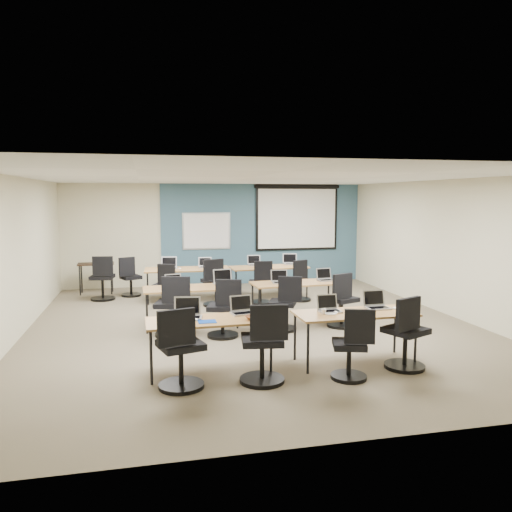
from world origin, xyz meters
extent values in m
cube|color=#6B6354|center=(0.00, 0.00, 0.00)|extent=(8.00, 9.00, 0.02)
cube|color=white|center=(0.00, 0.00, 2.70)|extent=(8.00, 9.00, 0.02)
cube|color=beige|center=(0.00, 4.50, 1.35)|extent=(8.00, 0.04, 2.70)
cube|color=beige|center=(0.00, -4.50, 1.35)|extent=(8.00, 0.04, 2.70)
cube|color=beige|center=(-4.00, 0.00, 1.35)|extent=(0.04, 9.00, 2.70)
cube|color=beige|center=(4.00, 0.00, 1.35)|extent=(0.04, 9.00, 2.70)
cube|color=#3D5977|center=(1.25, 4.47, 1.35)|extent=(5.50, 0.04, 2.70)
cube|color=silver|center=(-0.30, 4.43, 1.45)|extent=(1.28, 0.02, 0.98)
cube|color=white|center=(-0.30, 4.42, 1.45)|extent=(1.20, 0.02, 0.90)
cube|color=black|center=(2.20, 4.41, 1.80)|extent=(2.32, 0.03, 1.82)
cube|color=white|center=(2.20, 4.40, 1.76)|extent=(2.20, 0.02, 1.62)
cylinder|color=black|center=(2.20, 4.40, 2.64)|extent=(2.40, 0.10, 0.10)
cube|color=#A27643|center=(-1.09, -2.27, 0.71)|extent=(1.67, 0.70, 0.03)
cylinder|color=black|center=(-1.87, -2.56, 0.35)|extent=(0.04, 0.04, 0.70)
cylinder|color=black|center=(-0.32, -2.56, 0.35)|extent=(0.04, 0.04, 0.70)
cylinder|color=black|center=(-1.87, -1.99, 0.35)|extent=(0.04, 0.04, 0.70)
cylinder|color=black|center=(-0.32, -1.99, 0.35)|extent=(0.04, 0.04, 0.70)
cube|color=brown|center=(0.97, -2.32, 0.71)|extent=(1.70, 0.71, 0.03)
cylinder|color=black|center=(0.18, -2.62, 0.35)|extent=(0.04, 0.04, 0.70)
cylinder|color=black|center=(1.76, -2.62, 0.35)|extent=(0.04, 0.04, 0.70)
cylinder|color=black|center=(0.18, -2.03, 0.35)|extent=(0.04, 0.04, 0.70)
cylinder|color=black|center=(1.76, -2.03, 0.35)|extent=(0.04, 0.04, 0.70)
cube|color=brown|center=(-1.11, 0.17, 0.71)|extent=(1.71, 0.71, 0.03)
cylinder|color=black|center=(-1.91, -0.13, 0.35)|extent=(0.04, 0.04, 0.70)
cylinder|color=black|center=(-0.32, -0.13, 0.35)|extent=(0.04, 0.04, 0.70)
cylinder|color=black|center=(-1.91, 0.46, 0.35)|extent=(0.04, 0.04, 0.70)
cylinder|color=black|center=(-0.32, 0.46, 0.35)|extent=(0.04, 0.04, 0.70)
cube|color=brown|center=(0.89, 0.24, 0.71)|extent=(1.68, 0.70, 0.03)
cylinder|color=black|center=(0.10, -0.05, 0.35)|extent=(0.04, 0.04, 0.70)
cylinder|color=black|center=(1.67, -0.05, 0.35)|extent=(0.04, 0.04, 0.70)
cylinder|color=black|center=(0.10, 0.53, 0.35)|extent=(0.04, 0.04, 0.70)
cylinder|color=black|center=(1.67, 0.53, 0.35)|extent=(0.04, 0.04, 0.70)
cube|color=olive|center=(-0.98, 2.56, 0.71)|extent=(1.91, 0.80, 0.03)
cylinder|color=black|center=(-1.87, 2.22, 0.35)|extent=(0.04, 0.04, 0.70)
cylinder|color=black|center=(-0.08, 2.22, 0.35)|extent=(0.04, 0.04, 0.70)
cylinder|color=black|center=(-1.87, 2.90, 0.35)|extent=(0.04, 0.04, 0.70)
cylinder|color=black|center=(-0.08, 2.90, 0.35)|extent=(0.04, 0.04, 0.70)
cube|color=brown|center=(0.92, 2.47, 0.71)|extent=(1.80, 0.75, 0.03)
cylinder|color=black|center=(0.08, 2.16, 0.35)|extent=(0.04, 0.04, 0.70)
cylinder|color=black|center=(1.76, 2.16, 0.35)|extent=(0.04, 0.04, 0.70)
cylinder|color=black|center=(0.08, 2.79, 0.35)|extent=(0.04, 0.04, 0.70)
cylinder|color=black|center=(1.76, 2.79, 0.35)|extent=(0.04, 0.04, 0.70)
cube|color=#B7B7C0|center=(-1.36, -2.16, 0.74)|extent=(0.36, 0.26, 0.02)
cube|color=black|center=(-1.36, -2.18, 0.75)|extent=(0.31, 0.15, 0.00)
cube|color=#B7B7C0|center=(-1.36, -2.02, 0.88)|extent=(0.36, 0.07, 0.25)
cube|color=black|center=(-1.36, -2.03, 0.88)|extent=(0.32, 0.05, 0.20)
ellipsoid|color=white|center=(-1.28, -2.29, 0.74)|extent=(0.08, 0.11, 0.04)
cylinder|color=black|center=(-1.51, -2.74, 0.03)|extent=(0.57, 0.57, 0.05)
cylinder|color=black|center=(-1.51, -2.74, 0.25)|extent=(0.06, 0.06, 0.50)
cube|color=black|center=(-1.51, -2.74, 0.54)|extent=(0.50, 0.50, 0.08)
cube|color=black|center=(-1.57, -2.96, 0.82)|extent=(0.46, 0.06, 0.44)
cube|color=silver|center=(-0.60, -2.08, 0.74)|extent=(0.32, 0.23, 0.02)
cube|color=black|center=(-0.60, -2.10, 0.75)|extent=(0.27, 0.14, 0.00)
cube|color=silver|center=(-0.60, -1.95, 0.86)|extent=(0.32, 0.06, 0.22)
cube|color=black|center=(-0.60, -1.96, 0.86)|extent=(0.28, 0.04, 0.18)
ellipsoid|color=white|center=(-0.25, -2.26, 0.74)|extent=(0.08, 0.11, 0.04)
cylinder|color=black|center=(-0.49, -2.77, 0.03)|extent=(0.58, 0.58, 0.05)
cylinder|color=black|center=(-0.49, -2.77, 0.26)|extent=(0.06, 0.06, 0.51)
cube|color=black|center=(-0.49, -2.77, 0.55)|extent=(0.51, 0.51, 0.08)
cube|color=black|center=(-0.46, -3.00, 0.83)|extent=(0.47, 0.06, 0.44)
cube|color=#BEBEBE|center=(0.63, -2.23, 0.74)|extent=(0.31, 0.22, 0.02)
cube|color=black|center=(0.63, -2.25, 0.75)|extent=(0.26, 0.13, 0.00)
cube|color=#BEBEBE|center=(0.63, -2.11, 0.86)|extent=(0.31, 0.06, 0.21)
cube|color=black|center=(0.63, -2.12, 0.86)|extent=(0.27, 0.04, 0.17)
ellipsoid|color=white|center=(0.69, -2.31, 0.74)|extent=(0.06, 0.10, 0.03)
cylinder|color=black|center=(0.64, -2.91, 0.03)|extent=(0.47, 0.47, 0.05)
cylinder|color=black|center=(0.64, -2.91, 0.21)|extent=(0.06, 0.06, 0.42)
cube|color=black|center=(0.64, -2.91, 0.46)|extent=(0.42, 0.42, 0.08)
cube|color=black|center=(0.70, -3.09, 0.74)|extent=(0.38, 0.06, 0.44)
cube|color=#BABABD|center=(1.39, -2.18, 0.74)|extent=(0.34, 0.24, 0.02)
cube|color=black|center=(1.39, -2.20, 0.75)|extent=(0.29, 0.14, 0.00)
cube|color=#BABABD|center=(1.39, -2.05, 0.87)|extent=(0.34, 0.06, 0.23)
cube|color=black|center=(1.39, -2.05, 0.87)|extent=(0.30, 0.04, 0.19)
ellipsoid|color=white|center=(1.63, -2.25, 0.74)|extent=(0.07, 0.10, 0.03)
cylinder|color=black|center=(1.56, -2.69, 0.03)|extent=(0.56, 0.56, 0.05)
cylinder|color=black|center=(1.56, -2.69, 0.25)|extent=(0.06, 0.06, 0.49)
cube|color=black|center=(1.56, -2.69, 0.53)|extent=(0.49, 0.49, 0.08)
cube|color=black|center=(1.47, -2.90, 0.81)|extent=(0.45, 0.06, 0.44)
cube|color=#BBBBC5|center=(-1.42, 0.21, 0.74)|extent=(0.30, 0.22, 0.02)
cube|color=black|center=(-1.42, 0.19, 0.75)|extent=(0.25, 0.13, 0.00)
cube|color=#BBBBC5|center=(-1.42, 0.33, 0.86)|extent=(0.30, 0.06, 0.21)
cube|color=black|center=(-1.42, 0.32, 0.86)|extent=(0.26, 0.04, 0.17)
ellipsoid|color=white|center=(-1.31, 0.17, 0.74)|extent=(0.08, 0.10, 0.03)
cylinder|color=black|center=(-1.49, -0.36, 0.03)|extent=(0.58, 0.58, 0.05)
cylinder|color=black|center=(-1.49, -0.36, 0.26)|extent=(0.06, 0.06, 0.51)
cube|color=black|center=(-1.49, -0.36, 0.55)|extent=(0.51, 0.51, 0.08)
cube|color=black|center=(-1.43, -0.58, 0.83)|extent=(0.47, 0.06, 0.44)
cube|color=#A8A8A9|center=(-0.49, 0.32, 0.74)|extent=(0.36, 0.26, 0.02)
cube|color=black|center=(-0.49, 0.30, 0.75)|extent=(0.31, 0.15, 0.00)
cube|color=#A8A8A9|center=(-0.49, 0.46, 0.88)|extent=(0.36, 0.07, 0.25)
cube|color=black|center=(-0.49, 0.45, 0.88)|extent=(0.32, 0.05, 0.20)
ellipsoid|color=white|center=(-0.42, 0.15, 0.74)|extent=(0.07, 0.10, 0.03)
cylinder|color=black|center=(-0.66, -0.60, 0.03)|extent=(0.53, 0.53, 0.05)
cylinder|color=black|center=(-0.66, -0.60, 0.24)|extent=(0.06, 0.06, 0.47)
cube|color=black|center=(-0.66, -0.60, 0.51)|extent=(0.47, 0.47, 0.08)
cube|color=black|center=(-0.59, -0.80, 0.79)|extent=(0.43, 0.06, 0.44)
cube|color=#B8B8C3|center=(0.59, 0.22, 0.74)|extent=(0.32, 0.23, 0.02)
cube|color=black|center=(0.59, 0.20, 0.75)|extent=(0.27, 0.13, 0.00)
cube|color=#B8B8C3|center=(0.59, 0.34, 0.86)|extent=(0.32, 0.06, 0.22)
cube|color=black|center=(0.59, 0.34, 0.86)|extent=(0.28, 0.04, 0.18)
ellipsoid|color=white|center=(0.75, 0.13, 0.74)|extent=(0.06, 0.10, 0.03)
cylinder|color=black|center=(0.44, -0.42, 0.03)|extent=(0.51, 0.51, 0.05)
cylinder|color=black|center=(0.44, -0.42, 0.23)|extent=(0.06, 0.06, 0.45)
cube|color=black|center=(0.44, -0.42, 0.49)|extent=(0.45, 0.45, 0.08)
cube|color=black|center=(0.52, -0.61, 0.77)|extent=(0.41, 0.06, 0.44)
cube|color=#B6B5BE|center=(1.52, 0.29, 0.74)|extent=(0.31, 0.22, 0.02)
cube|color=black|center=(1.52, 0.27, 0.75)|extent=(0.26, 0.13, 0.00)
cube|color=#B6B5BE|center=(1.52, 0.41, 0.86)|extent=(0.31, 0.06, 0.21)
cube|color=black|center=(1.52, 0.40, 0.86)|extent=(0.27, 0.04, 0.17)
ellipsoid|color=white|center=(1.76, 0.06, 0.74)|extent=(0.06, 0.10, 0.03)
cylinder|color=black|center=(1.56, -0.41, 0.03)|extent=(0.53, 0.53, 0.05)
cylinder|color=black|center=(1.56, -0.41, 0.23)|extent=(0.06, 0.06, 0.47)
cube|color=black|center=(1.56, -0.41, 0.51)|extent=(0.47, 0.47, 0.08)
cube|color=black|center=(1.48, -0.61, 0.79)|extent=(0.43, 0.06, 0.44)
cube|color=#A9A9B2|center=(-1.38, 2.61, 0.74)|extent=(0.35, 0.25, 0.02)
cube|color=black|center=(-1.38, 2.59, 0.75)|extent=(0.30, 0.15, 0.00)
cube|color=#A9A9B2|center=(-1.38, 2.75, 0.87)|extent=(0.35, 0.06, 0.24)
cube|color=black|center=(-1.38, 2.74, 0.87)|extent=(0.31, 0.05, 0.20)
ellipsoid|color=white|center=(-1.15, 2.50, 0.74)|extent=(0.08, 0.11, 0.04)
cylinder|color=black|center=(-1.55, 1.95, 0.03)|extent=(0.46, 0.46, 0.05)
cylinder|color=black|center=(-1.55, 1.95, 0.21)|extent=(0.06, 0.06, 0.41)
cube|color=black|center=(-1.55, 1.95, 0.45)|extent=(0.41, 0.41, 0.08)
cube|color=black|center=(-1.48, 1.78, 0.73)|extent=(0.38, 0.06, 0.44)
cube|color=#B5B5B6|center=(-0.55, 2.61, 0.74)|extent=(0.30, 0.22, 0.02)
cube|color=black|center=(-0.55, 2.59, 0.75)|extent=(0.26, 0.13, 0.00)
cube|color=#B5B5B6|center=(-0.55, 2.73, 0.86)|extent=(0.30, 0.06, 0.21)
cube|color=black|center=(-0.55, 2.72, 0.86)|extent=(0.27, 0.04, 0.17)
ellipsoid|color=white|center=(-0.33, 2.48, 0.74)|extent=(0.09, 0.11, 0.03)
cylinder|color=black|center=(-0.43, 1.84, 0.03)|extent=(0.57, 0.57, 0.05)
cylinder|color=black|center=(-0.43, 1.84, 0.25)|extent=(0.06, 0.06, 0.50)
cube|color=black|center=(-0.43, 1.84, 0.54)|extent=(0.50, 0.50, 0.08)
cube|color=black|center=(-0.50, 1.62, 0.82)|extent=(0.46, 0.06, 0.44)
cube|color=#B9B9B9|center=(0.64, 2.71, 0.74)|extent=(0.31, 0.23, 0.02)
cube|color=black|center=(0.64, 2.69, 0.75)|extent=(0.26, 0.13, 0.00)
cube|color=#B9B9B9|center=(0.64, 2.83, 0.86)|extent=(0.31, 0.06, 0.22)
cube|color=black|center=(0.64, 2.82, 0.86)|extent=(0.27, 0.04, 0.18)
ellipsoid|color=white|center=(0.82, 2.52, 0.74)|extent=(0.08, 0.11, 0.03)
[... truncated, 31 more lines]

